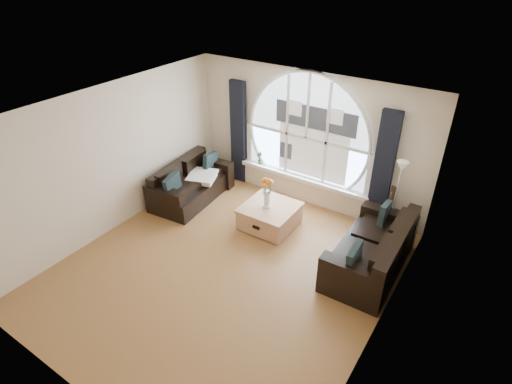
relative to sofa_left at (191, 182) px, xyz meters
name	(u,v)px	position (x,y,z in m)	size (l,w,h in m)	color
ground	(226,269)	(1.94, -1.39, -0.40)	(5.00, 5.50, 0.01)	brown
ceiling	(219,115)	(1.94, -1.39, 2.30)	(5.00, 5.50, 0.01)	silver
wall_back	(307,139)	(1.94, 1.36, 0.95)	(5.00, 0.01, 2.70)	beige
wall_front	(60,319)	(1.94, -4.14, 0.95)	(5.00, 0.01, 2.70)	beige
wall_left	(112,160)	(-0.56, -1.39, 0.95)	(0.01, 5.50, 2.70)	beige
wall_right	(386,261)	(4.44, -1.39, 0.95)	(0.01, 5.50, 2.70)	beige
attic_slope	(375,183)	(4.14, -1.39, 1.95)	(0.92, 5.50, 0.72)	silver
arched_window	(308,127)	(1.94, 1.33, 1.23)	(2.60, 0.06, 2.15)	silver
window_sill	(303,178)	(1.94, 1.26, 0.11)	(2.90, 0.22, 0.08)	white
window_frame	(307,127)	(1.94, 1.30, 1.23)	(2.76, 0.08, 2.15)	white
neighbor_house	(314,134)	(2.09, 1.32, 1.10)	(1.70, 0.02, 1.50)	silver
curtain_left	(238,133)	(0.34, 1.24, 0.75)	(0.35, 0.12, 2.30)	black
curtain_right	(383,171)	(3.54, 1.24, 0.75)	(0.35, 0.12, 2.30)	black
sofa_left	(191,182)	(0.00, 0.00, 0.00)	(0.88, 1.77, 0.79)	black
sofa_right	(371,249)	(3.90, -0.06, 0.00)	(0.98, 1.96, 0.87)	black
coffee_chest	(270,215)	(1.89, 0.07, -0.16)	(0.97, 0.97, 0.48)	tan
throw_blanket	(202,176)	(0.15, 0.18, 0.10)	(0.55, 0.55, 0.10)	silver
vase_flowers	(267,189)	(1.84, 0.04, 0.43)	(0.24, 0.24, 0.70)	white
floor_lamp	(395,203)	(3.93, 0.89, 0.40)	(0.24, 0.24, 1.60)	#B2B2B2
guitar	(390,209)	(3.83, 1.10, 0.13)	(0.36, 0.24, 1.06)	brown
potted_plant	(259,158)	(0.88, 1.26, 0.29)	(0.14, 0.10, 0.27)	#1E6023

